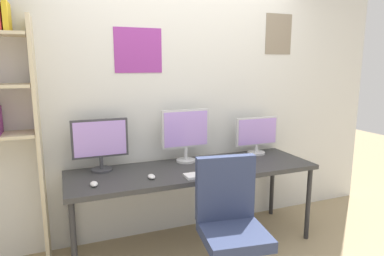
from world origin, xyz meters
The scene contains 10 objects.
wall_back centered at (0.00, 1.02, 1.30)m, with size 4.59×0.11×2.60m.
desk centered at (0.00, 0.60, 0.69)m, with size 2.19×0.68×0.74m.
office_chair centered at (0.00, -0.09, 0.40)m, with size 0.52×0.52×0.99m.
monitor_left centered at (-0.77, 0.81, 0.99)m, with size 0.47×0.18×0.45m.
monitor_center centered at (0.00, 0.81, 1.02)m, with size 0.46×0.18×0.49m.
monitor_right centered at (0.77, 0.81, 0.95)m, with size 0.47×0.18×0.38m.
keyboard_main centered at (0.00, 0.37, 0.75)m, with size 0.33×0.13×0.02m, color silver.
mouse_left_side centered at (-0.42, 0.46, 0.76)m, with size 0.06×0.10×0.03m, color silver.
mouse_right_side centered at (-0.87, 0.46, 0.76)m, with size 0.06×0.10×0.03m, color silver.
coffee_mug centered at (0.35, 0.40, 0.79)m, with size 0.11×0.08×0.09m.
Camera 1 is at (-1.06, -2.03, 1.64)m, focal length 31.19 mm.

